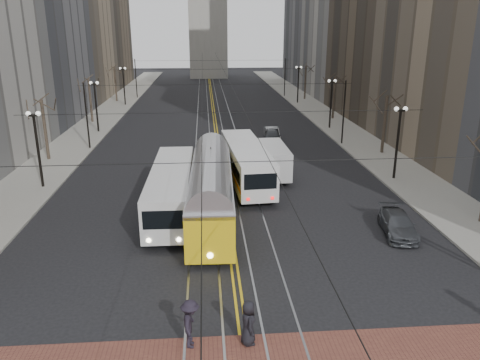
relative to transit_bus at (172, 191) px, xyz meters
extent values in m
plane|color=black|center=(3.58, -12.25, -1.50)|extent=(260.00, 260.00, 0.00)
cube|color=gray|center=(-11.42, 32.75, -1.42)|extent=(5.00, 140.00, 0.15)
cube|color=gray|center=(18.58, 32.75, -1.42)|extent=(5.00, 140.00, 0.15)
cube|color=gray|center=(3.58, 32.75, -1.49)|extent=(4.80, 130.00, 0.02)
cube|color=gold|center=(3.58, 32.75, -1.49)|extent=(0.42, 130.00, 0.01)
cylinder|color=black|center=(-10.12, 5.75, 1.30)|extent=(0.20, 0.20, 5.60)
cylinder|color=black|center=(-10.12, 25.75, 1.30)|extent=(0.20, 0.20, 5.60)
cylinder|color=black|center=(-10.12, 45.75, 1.30)|extent=(0.20, 0.20, 5.60)
cylinder|color=black|center=(17.28, 5.75, 1.30)|extent=(0.20, 0.20, 5.60)
cylinder|color=black|center=(17.28, 25.75, 1.30)|extent=(0.20, 0.20, 5.60)
cylinder|color=black|center=(17.28, 45.75, 1.30)|extent=(0.20, 0.20, 5.60)
cylinder|color=#382D23|center=(-12.12, 13.75, 1.30)|extent=(0.28, 0.28, 5.60)
cylinder|color=#382D23|center=(-12.12, 31.75, 1.30)|extent=(0.28, 0.28, 5.60)
cylinder|color=#382D23|center=(-12.12, 49.75, 1.30)|extent=(0.28, 0.28, 5.60)
cylinder|color=#382D23|center=(19.28, 13.75, 1.30)|extent=(0.28, 0.28, 5.60)
cylinder|color=#382D23|center=(19.28, 31.75, 1.30)|extent=(0.28, 0.28, 5.60)
cylinder|color=#382D23|center=(19.28, 49.75, 1.30)|extent=(0.28, 0.28, 5.60)
cylinder|color=black|center=(2.08, 32.75, 4.50)|extent=(0.03, 120.00, 0.03)
cylinder|color=black|center=(5.08, 32.75, 4.50)|extent=(0.03, 120.00, 0.03)
cylinder|color=black|center=(-9.32, 17.75, 1.80)|extent=(0.16, 0.16, 6.60)
cylinder|color=black|center=(-9.32, 53.75, 1.80)|extent=(0.16, 0.16, 6.60)
cylinder|color=black|center=(16.48, 17.75, 1.80)|extent=(0.16, 0.16, 6.60)
cylinder|color=black|center=(16.48, 53.75, 1.80)|extent=(0.16, 0.16, 6.60)
cube|color=silver|center=(0.00, 0.00, 0.00)|extent=(2.64, 11.99, 2.99)
cube|color=yellow|center=(2.56, -1.22, 0.12)|extent=(2.93, 13.73, 3.22)
cube|color=white|center=(5.38, 5.75, 0.03)|extent=(3.38, 11.88, 3.06)
cube|color=silver|center=(7.58, 7.15, -0.19)|extent=(2.38, 5.95, 2.61)
imported|color=#383B3F|center=(9.28, 18.74, -0.73)|extent=(2.47, 4.73, 1.54)
imported|color=#ACAFB4|center=(9.53, 20.50, -0.84)|extent=(1.44, 4.02, 1.32)
imported|color=#42454A|center=(13.45, -4.37, -0.87)|extent=(2.43, 4.53, 1.25)
imported|color=black|center=(3.72, -13.75, -0.57)|extent=(0.68, 0.95, 1.82)
imported|color=black|center=(1.53, -13.75, -0.50)|extent=(0.75, 1.28, 1.96)
camera|label=1|loc=(2.25, -28.91, 10.11)|focal=35.00mm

